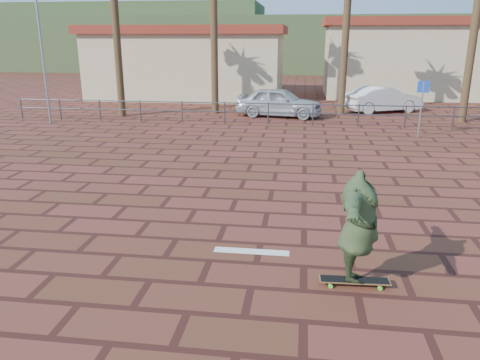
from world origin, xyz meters
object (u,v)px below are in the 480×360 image
at_px(skateboarder, 359,227).
at_px(car_silver, 279,102).
at_px(car_white, 383,99).
at_px(longboard, 354,281).

relative_size(skateboarder, car_silver, 0.53).
bearing_deg(car_white, longboard, 145.63).
bearing_deg(longboard, car_white, 77.56).
distance_m(skateboarder, car_silver, 16.70).
xyz_separation_m(skateboarder, car_silver, (-2.10, 16.57, -0.30)).
relative_size(skateboarder, car_white, 0.55).
bearing_deg(longboard, skateboarder, 0.00).
xyz_separation_m(longboard, car_silver, (-2.10, 16.57, 0.63)).
relative_size(longboard, car_white, 0.28).
relative_size(longboard, car_silver, 0.27).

